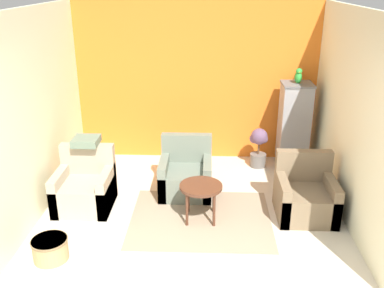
{
  "coord_description": "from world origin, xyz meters",
  "views": [
    {
      "loc": [
        0.21,
        -3.5,
        3.04
      ],
      "look_at": [
        0.0,
        1.8,
        0.94
      ],
      "focal_mm": 40.0,
      "sensor_mm": 36.0,
      "label": 1
    }
  ],
  "objects_px": {
    "armchair_left": "(85,189)",
    "parrot": "(298,76)",
    "armchair_right": "(305,197)",
    "potted_plant": "(259,146)",
    "armchair_middle": "(186,176)",
    "wicker_basket": "(50,248)",
    "birdcage": "(294,126)",
    "coffee_table": "(201,189)"
  },
  "relations": [
    {
      "from": "armchair_left",
      "to": "parrot",
      "type": "distance_m",
      "value": 3.67
    },
    {
      "from": "armchair_right",
      "to": "potted_plant",
      "type": "xyz_separation_m",
      "value": [
        -0.46,
        1.57,
        0.11
      ]
    },
    {
      "from": "armchair_right",
      "to": "potted_plant",
      "type": "bearing_deg",
      "value": 106.52
    },
    {
      "from": "armchair_middle",
      "to": "wicker_basket",
      "type": "relative_size",
      "value": 1.99
    },
    {
      "from": "armchair_right",
      "to": "potted_plant",
      "type": "distance_m",
      "value": 1.64
    },
    {
      "from": "parrot",
      "to": "birdcage",
      "type": "bearing_deg",
      "value": -90.0
    },
    {
      "from": "coffee_table",
      "to": "birdcage",
      "type": "bearing_deg",
      "value": 49.6
    },
    {
      "from": "armchair_middle",
      "to": "parrot",
      "type": "relative_size",
      "value": 3.35
    },
    {
      "from": "armchair_left",
      "to": "wicker_basket",
      "type": "bearing_deg",
      "value": -93.52
    },
    {
      "from": "armchair_left",
      "to": "parrot",
      "type": "relative_size",
      "value": 3.35
    },
    {
      "from": "coffee_table",
      "to": "armchair_left",
      "type": "bearing_deg",
      "value": 169.69
    },
    {
      "from": "potted_plant",
      "to": "birdcage",
      "type": "bearing_deg",
      "value": 0.86
    },
    {
      "from": "coffee_table",
      "to": "potted_plant",
      "type": "relative_size",
      "value": 0.83
    },
    {
      "from": "armchair_right",
      "to": "wicker_basket",
      "type": "xyz_separation_m",
      "value": [
        -3.1,
        -1.11,
        -0.13
      ]
    },
    {
      "from": "parrot",
      "to": "potted_plant",
      "type": "distance_m",
      "value": 1.31
    },
    {
      "from": "parrot",
      "to": "armchair_right",
      "type": "bearing_deg",
      "value": -93.39
    },
    {
      "from": "coffee_table",
      "to": "potted_plant",
      "type": "bearing_deg",
      "value": 61.83
    },
    {
      "from": "armchair_left",
      "to": "armchair_right",
      "type": "height_order",
      "value": "same"
    },
    {
      "from": "coffee_table",
      "to": "potted_plant",
      "type": "xyz_separation_m",
      "value": [
        0.93,
        1.75,
        -0.07
      ]
    },
    {
      "from": "armchair_right",
      "to": "armchair_middle",
      "type": "relative_size",
      "value": 1.0
    },
    {
      "from": "parrot",
      "to": "armchair_left",
      "type": "bearing_deg",
      "value": -154.87
    },
    {
      "from": "birdcage",
      "to": "armchair_middle",
      "type": "bearing_deg",
      "value": -150.14
    },
    {
      "from": "coffee_table",
      "to": "birdcage",
      "type": "xyz_separation_m",
      "value": [
        1.49,
        1.75,
        0.28
      ]
    },
    {
      "from": "armchair_left",
      "to": "wicker_basket",
      "type": "distance_m",
      "value": 1.23
    },
    {
      "from": "armchair_middle",
      "to": "wicker_basket",
      "type": "distance_m",
      "value": 2.24
    },
    {
      "from": "armchair_left",
      "to": "armchair_right",
      "type": "relative_size",
      "value": 1.0
    },
    {
      "from": "armchair_right",
      "to": "birdcage",
      "type": "height_order",
      "value": "birdcage"
    },
    {
      "from": "birdcage",
      "to": "potted_plant",
      "type": "relative_size",
      "value": 2.14
    },
    {
      "from": "parrot",
      "to": "potted_plant",
      "type": "xyz_separation_m",
      "value": [
        -0.56,
        -0.01,
        -1.18
      ]
    },
    {
      "from": "armchair_left",
      "to": "potted_plant",
      "type": "distance_m",
      "value": 2.94
    },
    {
      "from": "armchair_right",
      "to": "armchair_middle",
      "type": "distance_m",
      "value": 1.74
    },
    {
      "from": "parrot",
      "to": "coffee_table",
      "type": "bearing_deg",
      "value": -130.36
    },
    {
      "from": "armchair_middle",
      "to": "coffee_table",
      "type": "bearing_deg",
      "value": -72.76
    },
    {
      "from": "coffee_table",
      "to": "armchair_middle",
      "type": "xyz_separation_m",
      "value": [
        -0.24,
        0.76,
        -0.18
      ]
    },
    {
      "from": "armchair_left",
      "to": "birdcage",
      "type": "relative_size",
      "value": 0.57
    },
    {
      "from": "birdcage",
      "to": "parrot",
      "type": "height_order",
      "value": "parrot"
    },
    {
      "from": "birdcage",
      "to": "potted_plant",
      "type": "distance_m",
      "value": 0.66
    },
    {
      "from": "potted_plant",
      "to": "wicker_basket",
      "type": "bearing_deg",
      "value": -134.57
    },
    {
      "from": "birdcage",
      "to": "potted_plant",
      "type": "xyz_separation_m",
      "value": [
        -0.56,
        -0.01,
        -0.35
      ]
    },
    {
      "from": "coffee_table",
      "to": "armchair_right",
      "type": "distance_m",
      "value": 1.42
    },
    {
      "from": "armchair_right",
      "to": "parrot",
      "type": "distance_m",
      "value": 2.04
    },
    {
      "from": "armchair_right",
      "to": "birdcage",
      "type": "bearing_deg",
      "value": 86.61
    }
  ]
}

